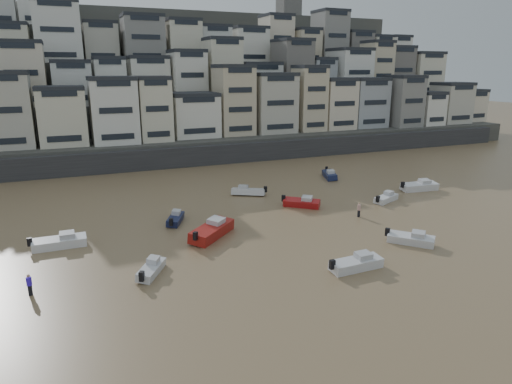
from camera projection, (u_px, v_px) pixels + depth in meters
name	position (u px, v px, depth m)	size (l,w,h in m)	color
harbor_wall	(199.00, 155.00, 82.30)	(140.00, 3.00, 3.50)	#38383A
hillside	(173.00, 84.00, 116.57)	(141.04, 66.00, 50.00)	#4C4C47
boat_a	(356.00, 262.00, 39.50)	(5.27, 1.73, 1.44)	silver
boat_b	(411.00, 238.00, 45.25)	(4.87, 1.59, 1.33)	silver
boat_c	(212.00, 228.00, 47.11)	(6.91, 2.26, 1.88)	maroon
boat_d	(386.00, 197.00, 59.73)	(4.62, 1.51, 1.26)	silver
boat_e	(302.00, 202.00, 57.38)	(4.98, 1.63, 1.36)	#9E1314
boat_f	(175.00, 217.00, 51.57)	(4.42, 1.45, 1.21)	#131A3C
boat_g	(419.00, 185.00, 65.10)	(5.87, 1.92, 1.60)	silver
boat_h	(248.00, 190.00, 62.78)	(5.04, 1.65, 1.38)	silver
boat_i	(330.00, 174.00, 72.56)	(5.24, 1.72, 1.43)	#151E44
boat_j	(151.00, 268.00, 38.61)	(4.38, 1.43, 1.20)	silver
boat_k	(59.00, 241.00, 44.29)	(5.44, 1.78, 1.48)	silver
person_blue	(29.00, 285.00, 34.97)	(0.44, 0.44, 1.74)	#381CD7
person_pink	(359.00, 210.00, 53.50)	(0.44, 0.44, 1.74)	tan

